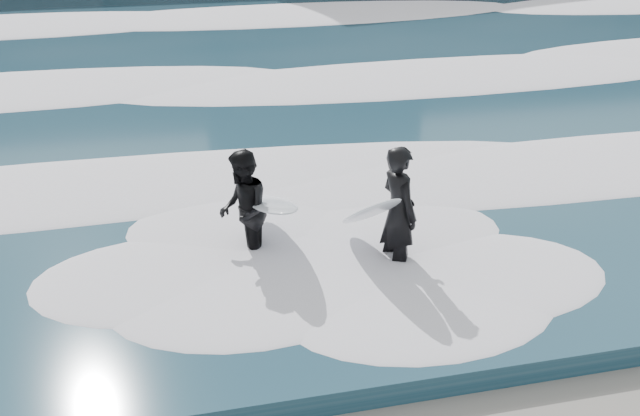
# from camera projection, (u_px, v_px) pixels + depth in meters

# --- Properties ---
(sea) EXTENTS (90.00, 52.00, 0.30)m
(sea) POSITION_uv_depth(u_px,v_px,m) (177.00, 6.00, 31.77)
(sea) COLOR #1C4052
(sea) RESTS_ON ground
(foam_near) EXTENTS (60.00, 3.20, 0.20)m
(foam_near) POSITION_uv_depth(u_px,v_px,m) (272.00, 179.00, 13.89)
(foam_near) COLOR white
(foam_near) RESTS_ON sea
(foam_mid) EXTENTS (60.00, 4.00, 0.24)m
(foam_mid) POSITION_uv_depth(u_px,v_px,m) (219.00, 79.00, 20.11)
(foam_mid) COLOR white
(foam_mid) RESTS_ON sea
(foam_far) EXTENTS (60.00, 4.80, 0.30)m
(foam_far) POSITION_uv_depth(u_px,v_px,m) (185.00, 16.00, 28.10)
(foam_far) COLOR white
(foam_far) RESTS_ON sea
(surfer_left) EXTENTS (1.05, 1.71, 1.96)m
(surfer_left) POSITION_uv_depth(u_px,v_px,m) (395.00, 213.00, 11.14)
(surfer_left) COLOR black
(surfer_left) RESTS_ON ground
(surfer_right) EXTENTS (1.12, 2.23, 1.79)m
(surfer_right) POSITION_uv_depth(u_px,v_px,m) (247.00, 210.00, 11.42)
(surfer_right) COLOR black
(surfer_right) RESTS_ON ground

